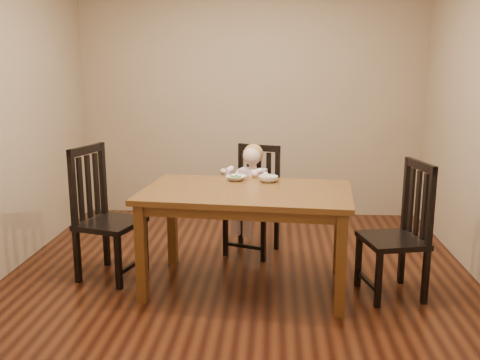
# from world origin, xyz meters

# --- Properties ---
(room) EXTENTS (4.01, 4.01, 2.71)m
(room) POSITION_xyz_m (0.00, 0.00, 1.35)
(room) COLOR #48200F
(room) RESTS_ON ground
(dining_table) EXTENTS (1.71, 1.13, 0.81)m
(dining_table) POSITION_xyz_m (0.07, -0.22, 0.72)
(dining_table) COLOR #4F2812
(dining_table) RESTS_ON room
(chair_child) EXTENTS (0.56, 0.55, 1.03)m
(chair_child) POSITION_xyz_m (0.10, 0.64, 0.49)
(chair_child) COLOR black
(chair_child) RESTS_ON room
(chair_left) EXTENTS (0.58, 0.59, 1.12)m
(chair_left) POSITION_xyz_m (-1.13, -0.07, 0.54)
(chair_left) COLOR black
(chair_left) RESTS_ON room
(chair_right) EXTENTS (0.53, 0.54, 1.06)m
(chair_right) POSITION_xyz_m (1.26, -0.29, 0.51)
(chair_right) COLOR black
(chair_right) RESTS_ON room
(toddler) EXTENTS (0.44, 0.49, 0.56)m
(toddler) POSITION_xyz_m (0.08, 0.60, 0.63)
(toddler) COLOR white
(toddler) RESTS_ON chair_child
(bowl_peas) EXTENTS (0.20, 0.20, 0.04)m
(bowl_peas) POSITION_xyz_m (-0.04, 0.12, 0.83)
(bowl_peas) COLOR white
(bowl_peas) RESTS_ON dining_table
(bowl_veg) EXTENTS (0.21, 0.21, 0.05)m
(bowl_veg) POSITION_xyz_m (0.24, 0.08, 0.84)
(bowl_veg) COLOR white
(bowl_veg) RESTS_ON dining_table
(fork) EXTENTS (0.03, 0.12, 0.05)m
(fork) POSITION_xyz_m (-0.08, 0.10, 0.86)
(fork) COLOR silver
(fork) RESTS_ON bowl_peas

